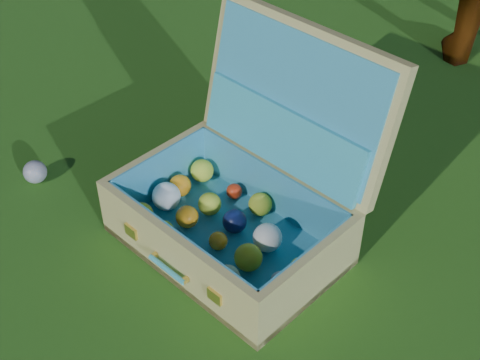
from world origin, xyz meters
The scene contains 3 objects.
ground centered at (0.00, 0.00, 0.00)m, with size 60.00×60.00×0.00m, color #215114.
stray_ball centered at (-0.65, -0.15, 0.03)m, with size 0.07×0.07×0.07m, color #3E6BA3.
suitcase centered at (-0.04, -0.08, 0.15)m, with size 0.66×0.62×0.51m.
Camera 1 is at (0.47, -1.20, 1.20)m, focal length 50.00 mm.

